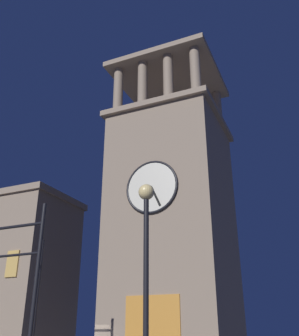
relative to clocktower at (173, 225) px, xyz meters
name	(u,v)px	position (x,y,z in m)	size (l,w,h in m)	color
clocktower	(173,225)	(0.00, 0.00, 0.00)	(7.76, 7.81, 23.92)	gray
traffic_signal_near	(16,269)	(2.07, 12.12, -4.44)	(3.69, 0.41, 6.87)	black
traffic_signal_far	(22,289)	(3.78, 9.72, -4.91)	(2.99, 0.41, 6.07)	black
street_lamp	(146,251)	(-4.71, 14.81, -4.78)	(0.44, 0.44, 5.89)	black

